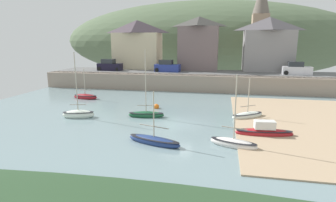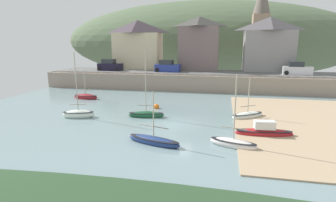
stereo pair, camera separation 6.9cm
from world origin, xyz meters
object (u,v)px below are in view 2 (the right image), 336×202
at_px(fishing_boat_green, 154,141).
at_px(parked_car_near_slipway, 110,66).
at_px(church_with_spire, 261,23).
at_px(rowboat_small_beached, 146,114).
at_px(sailboat_nearest_shore, 78,114).
at_px(parked_car_end_of_row, 297,69).
at_px(sailboat_tall_mast, 247,115).
at_px(waterfront_building_centre, 199,43).
at_px(mooring_buoy, 156,107).
at_px(sailboat_blue_trim, 86,97).
at_px(parked_car_by_wall, 167,67).
at_px(dinghy_open_wooden, 233,143).
at_px(waterfront_building_right, 269,44).
at_px(waterfront_building_left, 138,44).
at_px(motorboat_with_cabin, 264,132).

bearing_deg(fishing_boat_green, parked_car_near_slipway, 136.00).
relative_size(church_with_spire, rowboat_small_beached, 2.31).
xyz_separation_m(sailboat_nearest_shore, parked_car_end_of_row, (24.67, 20.43, 2.87)).
bearing_deg(sailboat_tall_mast, sailboat_nearest_shore, 154.83).
xyz_separation_m(waterfront_building_centre, mooring_buoy, (-2.82, -19.87, -6.80)).
xyz_separation_m(sailboat_blue_trim, parked_car_by_wall, (8.47, 12.03, 2.95)).
height_order(parked_car_near_slipway, parked_car_by_wall, same).
height_order(fishing_boat_green, parked_car_end_of_row, parked_car_end_of_row).
distance_m(sailboat_blue_trim, parked_car_end_of_row, 30.94).
bearing_deg(fishing_boat_green, mooring_buoy, 119.73).
height_order(dinghy_open_wooden, parked_car_near_slipway, dinghy_open_wooden).
distance_m(waterfront_building_right, fishing_boat_green, 33.30).
relative_size(waterfront_building_centre, church_with_spire, 0.58).
xyz_separation_m(waterfront_building_centre, sailboat_blue_trim, (-13.18, -16.53, -6.73)).
height_order(waterfront_building_left, parked_car_near_slipway, waterfront_building_left).
relative_size(parked_car_by_wall, mooring_buoy, 6.75).
bearing_deg(dinghy_open_wooden, sailboat_nearest_shore, 179.63).
xyz_separation_m(dinghy_open_wooden, parked_car_near_slipway, (-20.03, 25.29, 2.93)).
height_order(sailboat_tall_mast, sailboat_nearest_shore, sailboat_nearest_shore).
bearing_deg(rowboat_small_beached, dinghy_open_wooden, -45.13).
distance_m(dinghy_open_wooden, parked_car_end_of_row, 27.33).
distance_m(waterfront_building_right, church_with_spire, 5.43).
xyz_separation_m(dinghy_open_wooden, sailboat_tall_mast, (1.59, 7.90, -0.02)).
relative_size(motorboat_with_cabin, sailboat_nearest_shore, 0.70).
bearing_deg(waterfront_building_left, sailboat_tall_mast, -50.62).
xyz_separation_m(sailboat_tall_mast, fishing_boat_green, (-7.28, -8.48, -0.01)).
bearing_deg(parked_car_near_slipway, sailboat_blue_trim, -80.51).
relative_size(waterfront_building_left, motorboat_with_cabin, 1.88).
bearing_deg(waterfront_building_right, waterfront_building_centre, 180.00).
bearing_deg(fishing_boat_green, sailboat_nearest_shore, 166.02).
bearing_deg(rowboat_small_beached, sailboat_nearest_shore, -175.06).
height_order(waterfront_building_right, fishing_boat_green, waterfront_building_right).
bearing_deg(waterfront_building_centre, parked_car_near_slipway, -163.08).
xyz_separation_m(motorboat_with_cabin, parked_car_end_of_row, (7.47, 22.43, 2.87)).
bearing_deg(parked_car_end_of_row, fishing_boat_green, -117.70).
bearing_deg(motorboat_with_cabin, waterfront_building_centre, 100.90).
bearing_deg(church_with_spire, dinghy_open_wooden, -98.80).
bearing_deg(mooring_buoy, dinghy_open_wooden, -50.90).
distance_m(church_with_spire, sailboat_nearest_shore, 36.57).
height_order(rowboat_small_beached, parked_car_by_wall, rowboat_small_beached).
relative_size(parked_car_near_slipway, parked_car_end_of_row, 0.99).
bearing_deg(church_with_spire, waterfront_building_left, -169.51).
relative_size(sailboat_tall_mast, rowboat_small_beached, 0.61).
height_order(motorboat_with_cabin, mooring_buoy, motorboat_with_cabin).
bearing_deg(parked_car_by_wall, church_with_spire, 33.17).
bearing_deg(parked_car_end_of_row, dinghy_open_wooden, -108.02).
bearing_deg(sailboat_blue_trim, parked_car_near_slipway, 103.83).
distance_m(motorboat_with_cabin, sailboat_tall_mast, 5.12).
relative_size(waterfront_building_right, sailboat_tall_mast, 2.16).
height_order(waterfront_building_centre, mooring_buoy, waterfront_building_centre).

